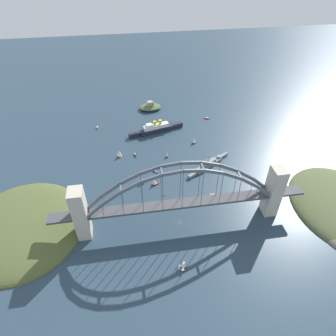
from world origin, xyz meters
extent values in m
plane|color=#283D4C|center=(0.00, 0.00, 0.00)|extent=(1400.00, 1400.00, 0.00)
cube|color=beige|center=(-95.50, 0.00, 29.40)|extent=(13.09, 16.33, 58.80)
cube|color=beige|center=(95.50, 0.00, 29.40)|extent=(13.09, 16.33, 58.80)
cube|color=#47474C|center=(0.00, 0.00, 27.51)|extent=(177.90, 12.61, 2.40)
cube|color=#47474C|center=(-114.04, 0.00, 27.51)|extent=(24.00, 12.61, 2.40)
cube|color=#47474C|center=(114.04, 0.00, 27.51)|extent=(24.00, 12.61, 2.40)
cube|color=slate|center=(-83.00, -5.67, 35.86)|extent=(20.59, 1.80, 19.09)
cube|color=slate|center=(-64.56, -5.67, 50.72)|extent=(20.29, 1.80, 15.62)
cube|color=slate|center=(-46.11, -5.67, 61.87)|extent=(19.88, 1.80, 12.15)
cube|color=slate|center=(-27.67, -5.67, 69.30)|extent=(19.37, 1.80, 8.64)
cube|color=slate|center=(-9.22, -5.67, 73.01)|extent=(18.77, 1.80, 5.04)
cube|color=slate|center=(9.22, -5.67, 73.01)|extent=(18.77, 1.80, 5.04)
cube|color=slate|center=(27.67, -5.67, 69.30)|extent=(19.37, 1.80, 8.64)
cube|color=slate|center=(46.11, -5.67, 61.87)|extent=(19.88, 1.80, 12.15)
cube|color=slate|center=(64.56, -5.67, 50.72)|extent=(20.29, 1.80, 15.62)
cube|color=slate|center=(83.00, -5.67, 35.86)|extent=(20.59, 1.80, 19.09)
cube|color=slate|center=(-83.00, 5.67, 35.86)|extent=(20.59, 1.80, 19.09)
cube|color=slate|center=(-64.56, 5.67, 50.72)|extent=(20.29, 1.80, 15.62)
cube|color=slate|center=(-46.11, 5.67, 61.87)|extent=(19.88, 1.80, 12.15)
cube|color=slate|center=(-27.67, 5.67, 69.30)|extent=(19.37, 1.80, 8.64)
cube|color=slate|center=(-9.22, 5.67, 73.01)|extent=(18.77, 1.80, 5.04)
cube|color=slate|center=(9.22, 5.67, 73.01)|extent=(18.77, 1.80, 5.04)
cube|color=slate|center=(27.67, 5.67, 69.30)|extent=(19.37, 1.80, 8.64)
cube|color=slate|center=(46.11, 5.67, 61.87)|extent=(19.88, 1.80, 12.15)
cube|color=slate|center=(64.56, 5.67, 50.72)|extent=(20.29, 1.80, 15.62)
cube|color=slate|center=(83.00, 5.67, 35.86)|extent=(20.59, 1.80, 19.09)
cube|color=slate|center=(-92.22, 0.00, 27.51)|extent=(1.40, 11.35, 1.40)
cube|color=slate|center=(-55.33, 0.00, 57.23)|extent=(1.40, 11.35, 1.40)
cube|color=slate|center=(-18.44, 0.00, 72.09)|extent=(1.40, 11.35, 1.40)
cube|color=slate|center=(18.44, 0.00, 72.09)|extent=(1.40, 11.35, 1.40)
cube|color=slate|center=(55.33, 0.00, 57.23)|extent=(1.40, 11.35, 1.40)
cube|color=slate|center=(92.22, 0.00, 27.51)|extent=(1.40, 11.35, 1.40)
cylinder|color=slate|center=(-73.78, -5.67, 36.46)|extent=(0.56, 0.56, 15.52)
cylinder|color=slate|center=(-73.78, 5.67, 36.46)|extent=(0.56, 0.56, 15.52)
cylinder|color=slate|center=(-55.33, -5.67, 42.97)|extent=(0.56, 0.56, 28.52)
cylinder|color=slate|center=(-55.33, 5.67, 42.97)|extent=(0.56, 0.56, 28.52)
cylinder|color=slate|center=(-36.89, -5.67, 47.61)|extent=(0.56, 0.56, 37.81)
cylinder|color=slate|center=(-36.89, 5.67, 47.61)|extent=(0.56, 0.56, 37.81)
cylinder|color=slate|center=(-18.44, -5.67, 50.40)|extent=(0.56, 0.56, 43.38)
cylinder|color=slate|center=(-18.44, 5.67, 50.40)|extent=(0.56, 0.56, 43.38)
cylinder|color=slate|center=(0.00, -5.67, 51.32)|extent=(0.56, 0.56, 45.24)
cylinder|color=slate|center=(0.00, 5.67, 51.32)|extent=(0.56, 0.56, 45.24)
cylinder|color=slate|center=(18.44, -5.67, 50.40)|extent=(0.56, 0.56, 43.38)
cylinder|color=slate|center=(18.44, 5.67, 50.40)|extent=(0.56, 0.56, 43.38)
cylinder|color=slate|center=(36.89, -5.67, 47.61)|extent=(0.56, 0.56, 37.81)
cylinder|color=slate|center=(36.89, 5.67, 47.61)|extent=(0.56, 0.56, 37.81)
cylinder|color=slate|center=(55.33, -5.67, 42.97)|extent=(0.56, 0.56, 28.52)
cylinder|color=slate|center=(55.33, 5.67, 42.97)|extent=(0.56, 0.56, 28.52)
cylinder|color=slate|center=(73.78, -5.67, 36.46)|extent=(0.56, 0.56, 15.52)
cylinder|color=slate|center=(73.78, 5.67, 36.46)|extent=(0.56, 0.56, 15.52)
ellipsoid|color=#4C562D|center=(-160.21, 17.61, 0.00)|extent=(126.37, 133.22, 22.34)
cube|color=#1E2333|center=(-2.47, 175.13, 3.45)|extent=(51.55, 22.29, 6.90)
cube|color=#1E2333|center=(-35.17, 166.72, 3.45)|extent=(17.72, 9.53, 6.90)
cube|color=#1E2333|center=(30.24, 183.53, 3.45)|extent=(18.00, 10.60, 6.90)
cube|color=white|center=(-2.47, 175.13, 9.59)|extent=(38.91, 17.69, 5.39)
cube|color=white|center=(-12.59, 172.53, 13.89)|extent=(9.96, 9.35, 3.20)
cylinder|color=yellow|center=(-4.31, 174.65, 15.46)|extent=(4.50, 4.50, 6.35)
cylinder|color=yellow|center=(3.97, 176.78, 15.46)|extent=(4.50, 4.50, 6.35)
cylinder|color=tan|center=(-33.13, 167.25, 11.90)|extent=(0.50, 0.50, 10.00)
cube|color=slate|center=(53.24, 84.32, 2.06)|extent=(40.40, 29.98, 4.11)
cube|color=slate|center=(77.41, 100.05, 2.06)|extent=(13.95, 10.74, 4.11)
cube|color=slate|center=(29.08, 68.58, 2.06)|extent=(14.32, 11.31, 4.11)
cube|color=slate|center=(53.24, 84.32, 5.91)|extent=(21.44, 16.90, 3.59)
cylinder|color=slate|center=(69.86, 95.13, 5.21)|extent=(5.33, 5.33, 2.20)
cylinder|color=slate|center=(36.63, 73.50, 5.21)|extent=(5.33, 5.33, 2.20)
cylinder|color=slate|center=(53.24, 84.32, 12.70)|extent=(0.60, 0.60, 10.00)
cylinder|color=#4C4C51|center=(49.62, 81.96, 9.90)|extent=(4.19, 4.19, 4.40)
ellipsoid|color=#4C6038|center=(-3.63, 246.74, 3.60)|extent=(36.26, 26.38, 7.20)
cube|color=#9E937F|center=(-3.63, 246.74, 9.69)|extent=(8.00, 8.00, 7.86)
cylinder|color=gray|center=(0.87, 243.24, 10.08)|extent=(3.60, 3.60, 8.65)
cylinder|color=#B7B7B2|center=(-7.40, -50.90, 0.45)|extent=(5.32, 2.63, 0.90)
cylinder|color=#B7B7B2|center=(-8.65, -54.42, 0.45)|extent=(5.32, 2.63, 0.90)
cylinder|color=navy|center=(-7.40, -50.90, 1.53)|extent=(0.14, 0.14, 1.26)
cylinder|color=navy|center=(-8.65, -54.42, 1.53)|extent=(0.14, 0.14, 1.26)
ellipsoid|color=beige|center=(-8.03, -52.66, 2.87)|extent=(6.86, 3.62, 1.43)
cylinder|color=navy|center=(-5.16, -53.68, 2.87)|extent=(1.21, 1.55, 1.36)
cube|color=beige|center=(-7.23, -52.94, 3.48)|extent=(4.66, 9.17, 0.20)
cube|color=beige|center=(-10.83, -51.66, 3.02)|extent=(2.20, 3.64, 0.12)
cube|color=navy|center=(-10.83, -51.66, 4.34)|extent=(1.08, 0.48, 1.50)
cube|color=brown|center=(-89.07, 200.29, 0.59)|extent=(3.03, 6.69, 1.17)
cube|color=brown|center=(-88.85, 204.66, 0.59)|extent=(1.60, 2.26, 1.17)
cube|color=brown|center=(-89.28, 195.92, 0.59)|extent=(1.90, 2.27, 1.17)
cube|color=beige|center=(-89.11, 199.47, 1.71)|extent=(2.33, 3.39, 1.07)
cube|color=#B2231E|center=(6.42, 30.40, 0.38)|extent=(3.29, 6.15, 0.76)
cube|color=#B2231E|center=(7.09, 34.24, 0.38)|extent=(1.36, 2.10, 0.76)
cube|color=#B2231E|center=(5.75, 26.56, 0.38)|extent=(1.57, 2.13, 0.76)
cylinder|color=tan|center=(6.50, 30.88, 5.81)|extent=(0.16, 0.16, 10.09)
cone|color=silver|center=(6.21, 29.20, 5.30)|extent=(6.19, 6.19, 8.07)
cube|color=gold|center=(45.31, 31.87, 0.60)|extent=(6.22, 4.48, 1.19)
cube|color=gold|center=(41.76, 33.70, 0.60)|extent=(2.27, 1.87, 1.19)
cube|color=gold|center=(48.86, 30.04, 0.60)|extent=(2.37, 2.06, 1.19)
cube|color=beige|center=(45.97, 31.53, 1.78)|extent=(3.38, 2.76, 1.18)
cube|color=black|center=(4.80, 112.85, 0.53)|extent=(4.09, 4.40, 1.06)
cube|color=black|center=(6.52, 114.97, 0.53)|extent=(1.54, 1.61, 1.06)
cube|color=black|center=(3.08, 110.73, 0.53)|extent=(1.68, 1.72, 1.06)
cylinder|color=tan|center=(5.01, 113.11, 4.65)|extent=(0.16, 0.16, 7.17)
cone|color=silver|center=(4.26, 112.19, 4.29)|extent=(5.28, 5.28, 5.74)
cube|color=#B2231E|center=(81.79, 200.79, 0.54)|extent=(6.68, 4.24, 1.07)
cube|color=#B2231E|center=(77.84, 202.26, 0.54)|extent=(2.39, 1.85, 1.07)
cube|color=#B2231E|center=(85.75, 199.33, 0.54)|extent=(2.47, 2.08, 1.07)
cube|color=beige|center=(82.54, 200.52, 1.76)|extent=(3.57, 2.73, 1.37)
cube|color=black|center=(-37.82, 121.95, 0.60)|extent=(2.66, 6.09, 1.20)
cube|color=black|center=(-37.29, 118.06, 0.60)|extent=(1.29, 2.09, 1.20)
cube|color=black|center=(-38.34, 125.84, 0.60)|extent=(1.50, 2.11, 1.20)
cube|color=beige|center=(-37.92, 122.68, 1.86)|extent=(1.90, 3.12, 1.30)
cube|color=#B2231E|center=(-18.11, 61.35, 0.53)|extent=(5.93, 3.17, 1.06)
cube|color=#B2231E|center=(-14.32, 61.68, 0.53)|extent=(2.00, 1.37, 1.06)
cube|color=#B2231E|center=(-21.91, 61.02, 0.53)|extent=(2.02, 1.61, 1.06)
cylinder|color=tan|center=(-17.64, 61.39, 5.50)|extent=(0.16, 0.16, 8.88)
cone|color=white|center=(-19.30, 61.25, 5.06)|extent=(5.67, 5.67, 7.11)
cube|color=gold|center=(-58.90, 123.63, 0.39)|extent=(6.09, 6.71, 0.78)
cube|color=gold|center=(-61.62, 127.03, 0.39)|extent=(2.26, 2.42, 0.78)
cube|color=gold|center=(-56.18, 120.22, 0.39)|extent=(2.44, 2.57, 0.78)
cylinder|color=tan|center=(-59.24, 124.05, 6.03)|extent=(0.16, 0.16, 10.50)
cone|color=white|center=(-58.05, 122.56, 5.50)|extent=(8.42, 8.42, 8.40)
cube|color=#234C8C|center=(-33.79, 64.64, 0.46)|extent=(5.09, 5.89, 0.91)
cube|color=#234C8C|center=(-35.79, 61.65, 0.46)|extent=(1.94, 2.13, 0.91)
cube|color=#234C8C|center=(-31.80, 67.64, 0.46)|extent=(2.13, 2.25, 0.91)
cylinder|color=tan|center=(-34.04, 64.27, 5.16)|extent=(0.16, 0.16, 8.49)
cone|color=silver|center=(-33.17, 65.58, 4.73)|extent=(6.87, 6.87, 6.79)
cube|color=#234C8C|center=(-16.23, 85.34, 0.47)|extent=(6.52, 7.29, 0.93)
cube|color=#234C8C|center=(-19.27, 89.16, 0.47)|extent=(2.60, 2.77, 0.93)
cube|color=#234C8C|center=(-13.19, 81.52, 0.47)|extent=(2.81, 2.94, 0.93)
cube|color=beige|center=(-15.66, 84.62, 1.51)|extent=(3.85, 4.11, 1.15)
cube|color=#234C8C|center=(47.33, 138.47, 0.50)|extent=(5.69, 4.77, 1.00)
cube|color=#234C8C|center=(50.28, 140.23, 0.50)|extent=(2.05, 1.84, 1.00)
cube|color=#234C8C|center=(44.38, 136.71, 0.50)|extent=(2.16, 2.03, 1.00)
cylinder|color=tan|center=(47.70, 138.69, 5.24)|extent=(0.16, 0.16, 8.47)
cone|color=white|center=(46.41, 137.92, 4.81)|extent=(6.47, 6.47, 6.78)
cone|color=red|center=(-10.79, 41.10, 1.10)|extent=(2.20, 2.20, 2.20)
sphere|color=#F2E566|center=(-10.79, 41.10, 2.50)|extent=(0.50, 0.50, 0.50)
camera|label=1|loc=(-43.85, -195.16, 237.67)|focal=31.51mm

